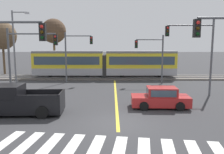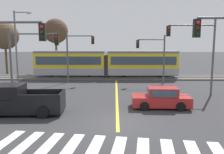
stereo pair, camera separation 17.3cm
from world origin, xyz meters
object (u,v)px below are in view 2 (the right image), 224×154
(street_lamp_west, at_px, (17,42))
(bare_tree_west, at_px, (56,31))
(traffic_light_far_left, at_px, (76,50))
(traffic_light_mid_right, at_px, (198,46))
(traffic_light_mid_left, at_px, (27,52))
(traffic_light_near_left, at_px, (0,55))
(traffic_light_far_right, at_px, (154,52))
(bare_tree_far_west, at_px, (5,36))
(light_rail_tram, at_px, (106,63))
(sedan_crossing, at_px, (161,98))
(pickup_truck, at_px, (21,102))

(street_lamp_west, relative_size, bare_tree_west, 1.02)
(traffic_light_far_left, relative_size, traffic_light_mid_right, 0.87)
(traffic_light_mid_left, bearing_deg, bare_tree_west, 95.34)
(traffic_light_near_left, distance_m, traffic_light_far_right, 18.00)
(traffic_light_far_right, distance_m, bare_tree_west, 16.57)
(bare_tree_far_west, height_order, bare_tree_west, bare_tree_west)
(traffic_light_near_left, height_order, traffic_light_mid_left, traffic_light_near_left)
(street_lamp_west, height_order, bare_tree_west, street_lamp_west)
(traffic_light_mid_right, relative_size, street_lamp_west, 0.81)
(light_rail_tram, relative_size, traffic_light_far_right, 3.33)
(sedan_crossing, distance_m, traffic_light_mid_left, 11.73)
(pickup_truck, relative_size, bare_tree_west, 0.66)
(sedan_crossing, xyz_separation_m, bare_tree_west, (-12.34, 19.31, 5.66))
(traffic_light_near_left, bearing_deg, traffic_light_mid_right, 33.44)
(traffic_light_near_left, distance_m, street_lamp_west, 17.14)
(sedan_crossing, relative_size, bare_tree_west, 0.52)
(traffic_light_mid_right, distance_m, traffic_light_far_right, 6.64)
(sedan_crossing, distance_m, traffic_light_near_left, 11.02)
(light_rail_tram, bearing_deg, traffic_light_far_right, -37.21)
(traffic_light_near_left, relative_size, traffic_light_mid_left, 1.06)
(sedan_crossing, relative_size, street_lamp_west, 0.51)
(sedan_crossing, bearing_deg, light_rail_tram, 107.70)
(sedan_crossing, height_order, traffic_light_far_left, traffic_light_far_left)
(traffic_light_mid_left, height_order, street_lamp_west, street_lamp_west)
(traffic_light_mid_right, bearing_deg, light_rail_tram, 129.63)
(traffic_light_far_left, height_order, traffic_light_far_right, traffic_light_far_left)
(pickup_truck, bearing_deg, bare_tree_far_west, 116.61)
(sedan_crossing, bearing_deg, bare_tree_west, 122.58)
(bare_tree_west, bearing_deg, traffic_light_mid_right, -43.28)
(traffic_light_mid_left, bearing_deg, street_lamp_west, 116.77)
(bare_tree_west, bearing_deg, pickup_truck, -82.75)
(sedan_crossing, relative_size, bare_tree_far_west, 0.55)
(light_rail_tram, relative_size, street_lamp_west, 2.20)
(pickup_truck, bearing_deg, bare_tree_west, 97.25)
(street_lamp_west, bearing_deg, traffic_light_far_right, -5.26)
(pickup_truck, xyz_separation_m, bare_tree_west, (-2.66, 20.93, 5.52))
(light_rail_tram, height_order, sedan_crossing, light_rail_tram)
(traffic_light_near_left, relative_size, traffic_light_far_left, 1.07)
(light_rail_tram, height_order, traffic_light_far_left, traffic_light_far_left)
(light_rail_tram, distance_m, pickup_truck, 16.68)
(sedan_crossing, height_order, bare_tree_far_west, bare_tree_far_west)
(traffic_light_far_left, height_order, traffic_light_mid_left, traffic_light_mid_left)
(traffic_light_far_right, bearing_deg, pickup_truck, -132.85)
(traffic_light_mid_left, height_order, bare_tree_far_west, bare_tree_far_west)
(pickup_truck, xyz_separation_m, street_lamp_west, (-5.33, 13.05, 3.93))
(light_rail_tram, height_order, bare_tree_far_west, bare_tree_far_west)
(traffic_light_far_left, relative_size, traffic_light_far_right, 1.06)
(light_rail_tram, distance_m, traffic_light_near_left, 19.64)
(sedan_crossing, height_order, traffic_light_mid_left, traffic_light_mid_left)
(street_lamp_west, bearing_deg, traffic_light_mid_right, -21.42)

